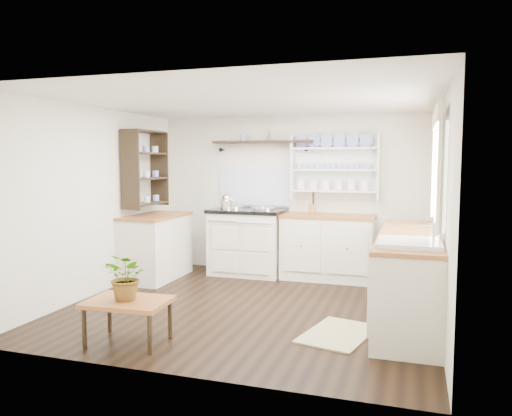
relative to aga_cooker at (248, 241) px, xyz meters
The scene contains 19 objects.
floor 1.74m from the aga_cooker, 70.06° to the right, with size 4.00×3.80×0.01m, color black.
wall_back 0.94m from the aga_cooker, 30.12° to the left, with size 4.00×0.02×2.30m, color beige.
wall_right 3.08m from the aga_cooker, 31.42° to the right, with size 0.02×3.80×2.30m, color beige.
wall_left 2.23m from the aga_cooker, 132.35° to the right, with size 0.02×3.80×2.30m, color beige.
ceiling 2.47m from the aga_cooker, 70.06° to the right, with size 4.00×3.80×0.01m, color white.
window 3.09m from the aga_cooker, 29.41° to the right, with size 0.08×1.55×1.22m.
aga_cooker is the anchor object (origin of this frame).
back_cabinets 1.17m from the aga_cooker, ahead, with size 1.27×0.63×0.90m.
right_cabinets 2.70m from the aga_cooker, 32.93° to the right, with size 0.62×2.43×0.90m.
belfast_sink 3.19m from the aga_cooker, 44.36° to the right, with size 0.55×0.60×0.45m.
left_cabinets 1.31m from the aga_cooker, 149.36° to the right, with size 0.62×1.13×0.90m.
plate_rack 1.65m from the aga_cooker, 13.55° to the left, with size 1.20×0.22×0.90m.
high_shelf 1.45m from the aga_cooker, 50.78° to the left, with size 1.50×0.29×0.16m.
left_shelving 1.79m from the aga_cooker, 152.21° to the right, with size 0.28×0.80×1.05m, color black.
kettle 0.64m from the aga_cooker, 156.85° to the right, with size 0.19×0.19×0.23m, color silver, non-canonical shape.
utensil_crock 1.06m from the aga_cooker, ahead, with size 0.11×0.11×0.13m, color #A0703A.
center_table 2.98m from the aga_cooker, 92.69° to the right, with size 0.76×0.56×0.40m.
potted_plant 2.98m from the aga_cooker, 92.69° to the right, with size 0.38×0.33×0.43m, color #3F7233.
floor_rug 2.77m from the aga_cooker, 52.99° to the right, with size 0.55×0.85×0.02m, color #978657.
Camera 1 is at (1.73, -5.24, 1.65)m, focal length 35.00 mm.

